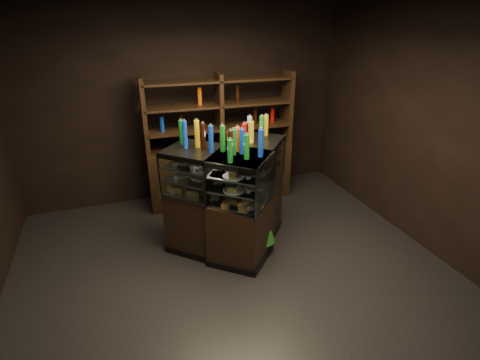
% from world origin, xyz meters
% --- Properties ---
extents(ground, '(5.00, 5.00, 0.00)m').
position_xyz_m(ground, '(0.00, 0.00, 0.00)').
color(ground, black).
rests_on(ground, ground).
extents(room_shell, '(5.02, 5.02, 3.01)m').
position_xyz_m(room_shell, '(0.00, 0.00, 1.94)').
color(room_shell, black).
rests_on(room_shell, ground).
extents(display_case, '(1.69, 1.36, 1.36)m').
position_xyz_m(display_case, '(0.16, 0.70, 0.46)').
color(display_case, black).
rests_on(display_case, ground).
extents(food_display, '(1.31, 0.98, 0.42)m').
position_xyz_m(food_display, '(0.16, 0.70, 1.05)').
color(food_display, '#DE9E4F').
rests_on(food_display, display_case).
extents(bottles_top, '(1.13, 0.84, 0.30)m').
position_xyz_m(bottles_top, '(0.16, 0.70, 1.49)').
color(bottles_top, '#B20C0A').
rests_on(bottles_top, display_case).
extents(potted_conifer, '(0.33, 0.33, 0.71)m').
position_xyz_m(potted_conifer, '(0.48, 0.50, 0.40)').
color(potted_conifer, black).
rests_on(potted_conifer, ground).
extents(back_shelving, '(2.23, 0.53, 2.00)m').
position_xyz_m(back_shelving, '(0.41, 2.05, 0.61)').
color(back_shelving, black).
rests_on(back_shelving, ground).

